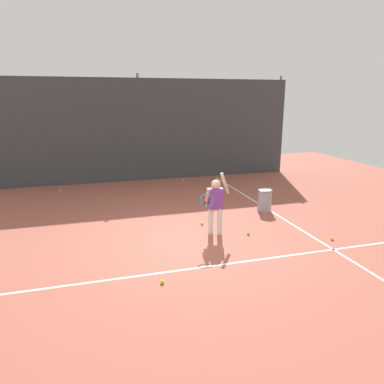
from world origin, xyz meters
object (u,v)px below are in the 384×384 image
at_px(ball_hopper, 265,200).
at_px(tennis_ball_6, 162,282).
at_px(tennis_player, 215,202).
at_px(tennis_ball_5, 183,180).
at_px(tennis_ball_1, 332,238).
at_px(tennis_ball_2, 60,191).
at_px(tennis_ball_4, 202,223).
at_px(tennis_ball_0, 248,233).

distance_m(ball_hopper, tennis_ball_6, 4.46).
bearing_deg(tennis_player, tennis_ball_5, 90.11).
bearing_deg(tennis_ball_1, tennis_ball_2, 134.91).
height_order(tennis_ball_4, tennis_ball_5, same).
xyz_separation_m(tennis_ball_0, tennis_ball_2, (-4.13, 4.94, 0.00)).
height_order(ball_hopper, tennis_ball_6, ball_hopper).
xyz_separation_m(tennis_ball_0, tennis_ball_6, (-2.20, -1.53, 0.00)).
xyz_separation_m(tennis_ball_4, tennis_ball_5, (0.71, 4.44, 0.00)).
relative_size(tennis_ball_1, tennis_ball_4, 1.00).
height_order(tennis_ball_1, tennis_ball_4, same).
height_order(tennis_ball_0, tennis_ball_1, same).
height_order(tennis_ball_0, tennis_ball_6, same).
distance_m(tennis_player, tennis_ball_0, 1.00).
xyz_separation_m(ball_hopper, tennis_ball_6, (-3.32, -2.97, -0.26)).
distance_m(tennis_ball_1, tennis_ball_6, 3.83).
xyz_separation_m(ball_hopper, tennis_ball_0, (-1.12, -1.43, -0.26)).
relative_size(ball_hopper, tennis_ball_0, 8.52).
bearing_deg(tennis_player, tennis_ball_0, -10.97).
distance_m(tennis_ball_4, tennis_ball_6, 2.80).
height_order(tennis_ball_2, tennis_ball_5, same).
relative_size(tennis_ball_1, tennis_ball_5, 1.00).
relative_size(tennis_player, ball_hopper, 2.40).
bearing_deg(tennis_ball_5, tennis_ball_6, -107.40).
height_order(tennis_player, tennis_ball_6, tennis_player).
height_order(ball_hopper, tennis_ball_2, ball_hopper).
relative_size(tennis_ball_5, tennis_ball_6, 1.00).
distance_m(tennis_ball_1, tennis_ball_4, 2.83).
relative_size(tennis_ball_4, tennis_ball_6, 1.00).
height_order(tennis_ball_0, tennis_ball_2, same).
bearing_deg(tennis_ball_6, tennis_ball_5, 72.60).
height_order(tennis_player, tennis_ball_5, tennis_player).
height_order(tennis_player, tennis_ball_4, tennis_player).
xyz_separation_m(tennis_player, tennis_ball_1, (2.24, -0.98, -0.69)).
distance_m(tennis_ball_2, tennis_ball_4, 5.28).
relative_size(tennis_ball_0, tennis_ball_4, 1.00).
distance_m(tennis_player, tennis_ball_6, 2.42).
height_order(ball_hopper, tennis_ball_4, ball_hopper).
distance_m(ball_hopper, tennis_ball_5, 4.06).
height_order(tennis_ball_0, tennis_ball_4, same).
relative_size(tennis_player, tennis_ball_2, 20.46).
bearing_deg(tennis_ball_6, tennis_ball_4, 59.14).
bearing_deg(tennis_ball_2, tennis_ball_4, -50.45).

